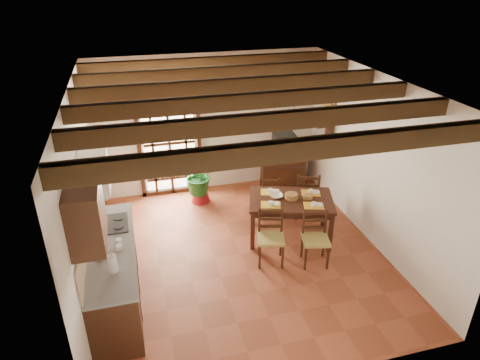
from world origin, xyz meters
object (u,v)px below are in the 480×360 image
object	(u,v)px
crt_tv	(284,142)
pendant_lamp	(293,121)
dining_table	(291,204)
chair_near_right	(315,248)
chair_near_left	(271,247)
sideboard	(283,167)
chair_far_right	(306,202)
chair_far_left	(269,203)
kitchen_counter	(114,273)
potted_plant	(200,176)

from	to	relation	value
crt_tv	pendant_lamp	size ratio (longest dim) A/B	0.55
dining_table	chair_near_right	xyz separation A→B (m)	(0.12, -0.78, -0.38)
chair_near_left	pendant_lamp	world-z (taller)	pendant_lamp
dining_table	sideboard	world-z (taller)	sideboard
pendant_lamp	chair_far_right	bearing A→B (deg)	41.09
chair_near_right	chair_far_left	size ratio (longest dim) A/B	1.03
chair_near_left	chair_near_right	world-z (taller)	chair_near_left
chair_near_left	crt_tv	distance (m)	2.85
chair_near_right	crt_tv	world-z (taller)	crt_tv
chair_far_left	crt_tv	world-z (taller)	crt_tv
chair_near_left	chair_far_right	distance (m)	1.58
chair_near_left	kitchen_counter	bearing A→B (deg)	-157.91
dining_table	sideboard	bearing A→B (deg)	90.53
chair_near_left	sideboard	world-z (taller)	chair_near_left
dining_table	chair_near_right	distance (m)	0.88
chair_near_left	chair_far_left	distance (m)	1.42
chair_near_right	potted_plant	xyz separation A→B (m)	(-1.38, 2.43, 0.29)
potted_plant	chair_near_left	bearing A→B (deg)	-72.11
chair_near_left	crt_tv	size ratio (longest dim) A/B	1.92
dining_table	crt_tv	distance (m)	2.06
chair_near_left	dining_table	bearing A→B (deg)	61.61
crt_tv	chair_far_right	bearing A→B (deg)	-87.54
chair_near_left	chair_near_right	bearing A→B (deg)	-2.32
chair_near_left	sideboard	xyz separation A→B (m)	(1.14, 2.53, 0.10)
dining_table	potted_plant	bearing A→B (deg)	144.75
sideboard	dining_table	bearing A→B (deg)	-96.83
chair_near_right	sideboard	size ratio (longest dim) A/B	0.98
sideboard	pendant_lamp	bearing A→B (deg)	-97.68
kitchen_counter	sideboard	xyz separation A→B (m)	(3.50, 2.83, -0.09)
crt_tv	potted_plant	distance (m)	1.92
chair_near_left	crt_tv	world-z (taller)	crt_tv
chair_far_right	sideboard	world-z (taller)	chair_far_right
dining_table	sideboard	xyz separation A→B (m)	(0.59, 1.96, -0.27)
dining_table	sideboard	distance (m)	2.07
dining_table	chair_near_right	size ratio (longest dim) A/B	1.80
potted_plant	kitchen_counter	bearing A→B (deg)	-123.19
chair_near_right	pendant_lamp	world-z (taller)	pendant_lamp
chair_near_right	chair_far_right	size ratio (longest dim) A/B	0.94
chair_far_left	kitchen_counter	bearing A→B (deg)	44.97
kitchen_counter	chair_far_right	xyz separation A→B (m)	(3.45, 1.44, -0.18)
dining_table	sideboard	size ratio (longest dim) A/B	1.76
chair_far_left	potted_plant	world-z (taller)	potted_plant
chair_near_left	pendant_lamp	xyz separation A→B (m)	(0.54, 0.67, 1.80)
chair_far_left	sideboard	bearing A→B (deg)	-106.68
dining_table	chair_far_left	xyz separation A→B (m)	(-0.12, 0.78, -0.39)
sideboard	crt_tv	xyz separation A→B (m)	(0.00, -0.01, 0.57)
chair_far_left	crt_tv	size ratio (longest dim) A/B	1.84
chair_far_right	potted_plant	bearing A→B (deg)	-12.99
chair_near_right	sideboard	bearing A→B (deg)	92.92
crt_tv	dining_table	bearing A→B (deg)	-102.31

